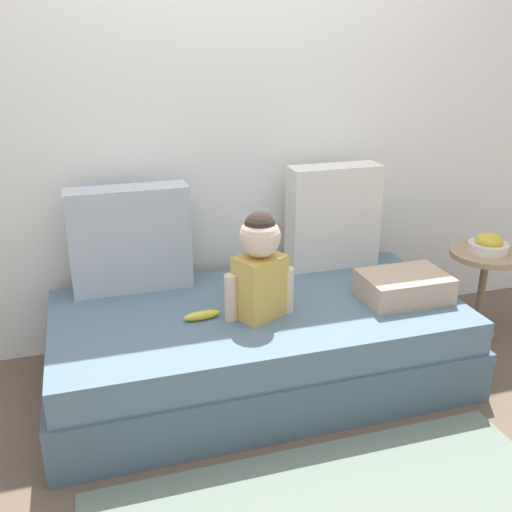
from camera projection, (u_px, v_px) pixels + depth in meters
ground_plane at (258, 380)px, 2.85m from camera, size 12.00×12.00×0.00m
back_wall at (224, 132)px, 3.00m from camera, size 5.13×0.10×2.21m
couch at (258, 344)px, 2.78m from camera, size 1.93×0.96×0.40m
throw_pillow_left at (130, 239)px, 2.81m from camera, size 0.57×0.16×0.51m
throw_pillow_right at (333, 217)px, 3.09m from camera, size 0.48×0.16×0.55m
toddler at (260, 263)px, 2.53m from camera, size 0.32×0.23×0.48m
banana at (202, 315)px, 2.58m from camera, size 0.17×0.06×0.04m
folded_blanket at (404, 286)px, 2.77m from camera, size 0.40×0.28×0.12m
side_table at (484, 272)px, 3.15m from camera, size 0.38×0.38×0.49m
fruit_bowl at (488, 244)px, 3.09m from camera, size 0.21×0.21×0.10m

